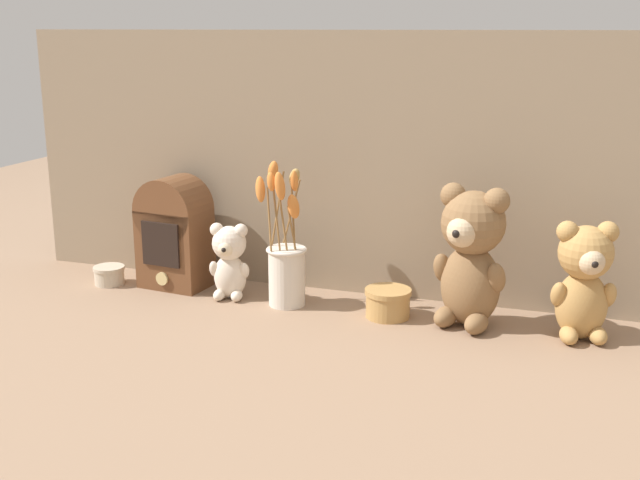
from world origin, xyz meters
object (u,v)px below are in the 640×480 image
object	(u,v)px
teddy_bear_large	(471,254)
teddy_bear_small	(229,260)
teddy_bear_medium	(584,279)
flower_vase	(286,262)
vintage_radio	(174,231)
decorative_tin_tall	(388,303)
decorative_tin_short	(109,275)

from	to	relation	value
teddy_bear_large	teddy_bear_small	distance (m)	0.57
teddy_bear_medium	flower_vase	world-z (taller)	flower_vase
vintage_radio	decorative_tin_tall	size ratio (longest dim) A/B	2.67
teddy_bear_small	decorative_tin_short	bearing A→B (deg)	179.91
vintage_radio	decorative_tin_short	size ratio (longest dim) A/B	3.55
teddy_bear_medium	vintage_radio	bearing A→B (deg)	177.06
teddy_bear_large	decorative_tin_tall	world-z (taller)	teddy_bear_large
teddy_bear_small	flower_vase	bearing A→B (deg)	-1.08
flower_vase	decorative_tin_tall	bearing A→B (deg)	-1.02
decorative_tin_tall	flower_vase	bearing A→B (deg)	178.98
vintage_radio	decorative_tin_tall	xyz separation A→B (m)	(0.55, -0.05, -0.11)
teddy_bear_small	decorative_tin_short	xyz separation A→B (m)	(-0.33, 0.00, -0.07)
vintage_radio	teddy_bear_small	bearing A→B (deg)	-14.47
teddy_bear_medium	teddy_bear_small	bearing A→B (deg)	179.53
flower_vase	decorative_tin_short	bearing A→B (deg)	179.61
teddy_bear_medium	flower_vase	distance (m)	0.65
teddy_bear_small	decorative_tin_tall	distance (m)	0.39
flower_vase	vintage_radio	size ratio (longest dim) A/B	1.20
decorative_tin_short	teddy_bear_small	bearing A→B (deg)	-0.09
flower_vase	teddy_bear_small	bearing A→B (deg)	178.92
teddy_bear_large	decorative_tin_tall	distance (m)	0.22
teddy_bear_medium	teddy_bear_small	world-z (taller)	teddy_bear_medium
teddy_bear_large	vintage_radio	distance (m)	0.73
teddy_bear_large	teddy_bear_medium	size ratio (longest dim) A/B	1.23
teddy_bear_medium	vintage_radio	xyz separation A→B (m)	(-0.96, 0.05, 0.01)
decorative_tin_short	vintage_radio	bearing A→B (deg)	14.27
teddy_bear_small	decorative_tin_tall	world-z (taller)	teddy_bear_small
flower_vase	vintage_radio	world-z (taller)	flower_vase
vintage_radio	decorative_tin_short	bearing A→B (deg)	-165.73
teddy_bear_medium	decorative_tin_short	distance (m)	1.13
teddy_bear_medium	decorative_tin_short	xyz separation A→B (m)	(-1.13, 0.01, -0.11)
decorative_tin_tall	teddy_bear_medium	bearing A→B (deg)	0.08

